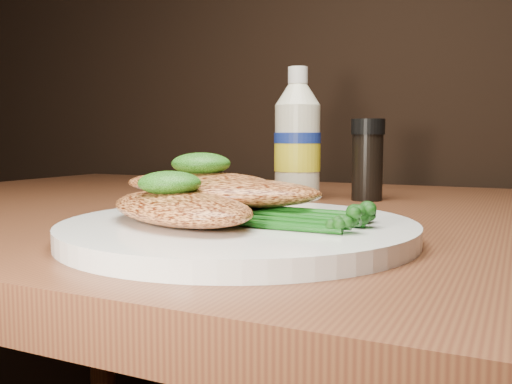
% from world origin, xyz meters
% --- Properties ---
extents(plate, '(0.30, 0.30, 0.02)m').
position_xyz_m(plate, '(0.10, 0.84, 0.76)').
color(plate, white).
rests_on(plate, dining_table).
extents(chicken_front, '(0.19, 0.16, 0.03)m').
position_xyz_m(chicken_front, '(0.06, 0.81, 0.78)').
color(chicken_front, '#E48B48').
rests_on(chicken_front, plate).
extents(chicken_mid, '(0.18, 0.11, 0.03)m').
position_xyz_m(chicken_mid, '(0.08, 0.86, 0.79)').
color(chicken_mid, '#E48B48').
rests_on(chicken_mid, plate).
extents(chicken_back, '(0.15, 0.10, 0.02)m').
position_xyz_m(chicken_back, '(0.04, 0.87, 0.79)').
color(chicken_back, '#E48B48').
rests_on(chicken_back, plate).
extents(pesto_front, '(0.06, 0.06, 0.02)m').
position_xyz_m(pesto_front, '(0.05, 0.80, 0.80)').
color(pesto_front, black).
rests_on(pesto_front, chicken_front).
extents(pesto_back, '(0.07, 0.06, 0.02)m').
position_xyz_m(pesto_back, '(0.04, 0.87, 0.81)').
color(pesto_back, black).
rests_on(pesto_back, chicken_back).
extents(broccolini_bundle, '(0.15, 0.12, 0.02)m').
position_xyz_m(broccolini_bundle, '(0.15, 0.84, 0.78)').
color(broccolini_bundle, '#114D10').
rests_on(broccolini_bundle, plate).
extents(mayo_bottle, '(0.08, 0.08, 0.18)m').
position_xyz_m(mayo_bottle, '(0.03, 1.15, 0.84)').
color(mayo_bottle, beige).
rests_on(mayo_bottle, dining_table).
extents(pepper_grinder, '(0.05, 0.05, 0.11)m').
position_xyz_m(pepper_grinder, '(0.12, 1.18, 0.81)').
color(pepper_grinder, black).
rests_on(pepper_grinder, dining_table).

